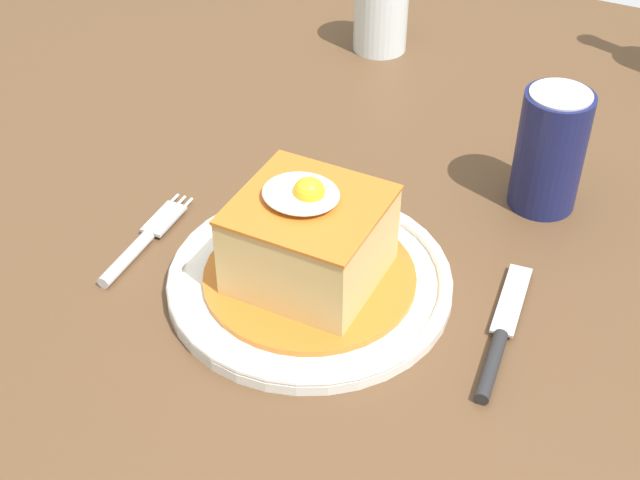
% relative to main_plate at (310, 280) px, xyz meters
% --- Properties ---
extents(dining_table, '(1.43, 1.07, 0.76)m').
position_rel_main_plate_xyz_m(dining_table, '(-0.01, 0.18, -0.10)').
color(dining_table, brown).
rests_on(dining_table, ground_plane).
extents(main_plate, '(0.25, 0.25, 0.02)m').
position_rel_main_plate_xyz_m(main_plate, '(0.00, 0.00, 0.00)').
color(main_plate, white).
rests_on(main_plate, dining_table).
extents(sandwich_meal, '(0.19, 0.19, 0.11)m').
position_rel_main_plate_xyz_m(sandwich_meal, '(-0.00, 0.00, 0.04)').
color(sandwich_meal, '#C66B23').
rests_on(sandwich_meal, main_plate).
extents(fork, '(0.02, 0.14, 0.01)m').
position_rel_main_plate_xyz_m(fork, '(-0.17, -0.03, -0.00)').
color(fork, silver).
rests_on(fork, dining_table).
extents(knife, '(0.03, 0.17, 0.01)m').
position_rel_main_plate_xyz_m(knife, '(0.17, 0.00, -0.00)').
color(knife, '#262628').
rests_on(knife, dining_table).
extents(soda_can, '(0.07, 0.07, 0.12)m').
position_rel_main_plate_xyz_m(soda_can, '(0.15, 0.22, 0.05)').
color(soda_can, '#191E51').
rests_on(soda_can, dining_table).
extents(drinking_glass, '(0.07, 0.07, 0.10)m').
position_rel_main_plate_xyz_m(drinking_glass, '(-0.13, 0.45, 0.04)').
color(drinking_glass, silver).
rests_on(drinking_glass, dining_table).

